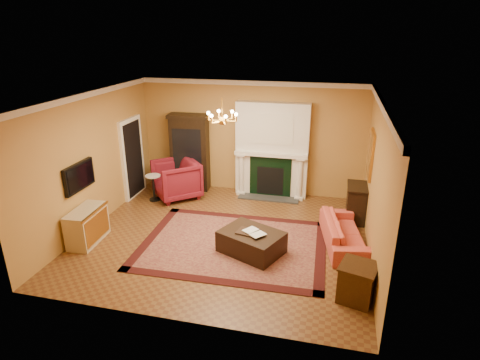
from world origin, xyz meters
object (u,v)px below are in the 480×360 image
(coral_sofa, at_px, (344,229))
(leather_ottoman, at_px, (251,242))
(console_table, at_px, (356,204))
(end_table, at_px, (357,284))
(china_cabinet, at_px, (190,154))
(wingback_armchair, at_px, (176,178))
(pedestal_table, at_px, (154,186))
(commode, at_px, (87,226))

(coral_sofa, distance_m, leather_ottoman, 1.95)
(coral_sofa, bearing_deg, console_table, -22.64)
(end_table, bearing_deg, china_cabinet, 137.07)
(wingback_armchair, distance_m, coral_sofa, 4.59)
(wingback_armchair, bearing_deg, end_table, 12.01)
(china_cabinet, bearing_deg, leather_ottoman, -56.55)
(coral_sofa, bearing_deg, leather_ottoman, 102.39)
(china_cabinet, relative_size, wingback_armchair, 1.82)
(console_table, distance_m, leather_ottoman, 2.88)
(end_table, xyz_separation_m, console_table, (0.06, 3.07, 0.10))
(coral_sofa, xyz_separation_m, end_table, (0.21, -1.82, -0.06))
(pedestal_table, distance_m, end_table, 5.87)
(china_cabinet, height_order, commode, china_cabinet)
(china_cabinet, xyz_separation_m, coral_sofa, (4.16, -2.24, -0.64))
(commode, distance_m, console_table, 6.00)
(wingback_armchair, relative_size, coral_sofa, 0.58)
(leather_ottoman, bearing_deg, pedestal_table, 170.87)
(china_cabinet, relative_size, pedestal_table, 2.90)
(end_table, bearing_deg, leather_ottoman, 151.97)
(china_cabinet, xyz_separation_m, pedestal_table, (-0.66, -1.03, -0.60))
(commode, bearing_deg, china_cabinet, 68.95)
(china_cabinet, relative_size, coral_sofa, 1.06)
(wingback_armchair, height_order, end_table, wingback_armchair)
(leather_ottoman, bearing_deg, wingback_armchair, 161.50)
(coral_sofa, bearing_deg, pedestal_table, 65.49)
(pedestal_table, bearing_deg, commode, -100.32)
(china_cabinet, distance_m, console_table, 4.58)
(commode, bearing_deg, wingback_armchair, 67.73)
(wingback_armchair, xyz_separation_m, coral_sofa, (4.31, -1.55, -0.18))
(wingback_armchair, bearing_deg, coral_sofa, 28.93)
(commode, distance_m, leather_ottoman, 3.47)
(pedestal_table, distance_m, leather_ottoman, 3.61)
(pedestal_table, height_order, end_table, pedestal_table)
(commode, bearing_deg, pedestal_table, 76.49)
(coral_sofa, bearing_deg, commode, 91.73)
(coral_sofa, distance_m, console_table, 1.28)
(pedestal_table, bearing_deg, coral_sofa, -14.13)
(coral_sofa, xyz_separation_m, console_table, (0.27, 1.25, 0.05))
(china_cabinet, distance_m, pedestal_table, 1.36)
(pedestal_table, distance_m, commode, 2.37)
(commode, height_order, console_table, console_table)
(china_cabinet, bearing_deg, console_table, -17.48)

